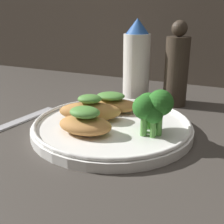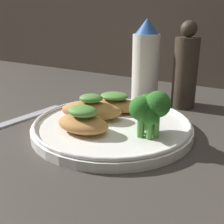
# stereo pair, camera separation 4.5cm
# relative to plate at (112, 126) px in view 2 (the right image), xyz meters

# --- Properties ---
(ground_plane) EXTENTS (1.80, 1.80, 0.01)m
(ground_plane) POSITION_rel_plate_xyz_m (0.00, 0.00, -0.01)
(ground_plane) COLOR #3D3833
(plate) EXTENTS (0.26, 0.26, 0.02)m
(plate) POSITION_rel_plate_xyz_m (0.00, 0.00, 0.00)
(plate) COLOR white
(plate) RESTS_ON ground_plane
(grilled_meat_front) EXTENTS (0.08, 0.06, 0.04)m
(grilled_meat_front) POSITION_rel_plate_xyz_m (-0.02, -0.05, 0.02)
(grilled_meat_front) COLOR #BC7F42
(grilled_meat_front) RESTS_ON plate
(grilled_meat_middle) EXTENTS (0.11, 0.08, 0.04)m
(grilled_meat_middle) POSITION_rel_plate_xyz_m (-0.04, -0.00, 0.02)
(grilled_meat_middle) COLOR #BC7F42
(grilled_meat_middle) RESTS_ON plate
(grilled_meat_back) EXTENTS (0.11, 0.08, 0.04)m
(grilled_meat_back) POSITION_rel_plate_xyz_m (-0.03, 0.05, 0.02)
(grilled_meat_back) COLOR #BC7F42
(grilled_meat_back) RESTS_ON plate
(broccoli_bunch) EXTENTS (0.06, 0.06, 0.07)m
(broccoli_bunch) POSITION_rel_plate_xyz_m (0.07, -0.01, 0.05)
(broccoli_bunch) COLOR #569942
(broccoli_bunch) RESTS_ON plate
(sauce_bottle) EXTENTS (0.06, 0.06, 0.17)m
(sauce_bottle) POSITION_rel_plate_xyz_m (-0.03, 0.19, 0.07)
(sauce_bottle) COLOR white
(sauce_bottle) RESTS_ON ground_plane
(pepper_grinder) EXTENTS (0.05, 0.05, 0.17)m
(pepper_grinder) POSITION_rel_plate_xyz_m (0.06, 0.19, 0.07)
(pepper_grinder) COLOR #382D23
(pepper_grinder) RESTS_ON ground_plane
(fork) EXTENTS (0.04, 0.18, 0.01)m
(fork) POSITION_rel_plate_xyz_m (-0.17, -0.04, -0.01)
(fork) COLOR #B2B2B7
(fork) RESTS_ON ground_plane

